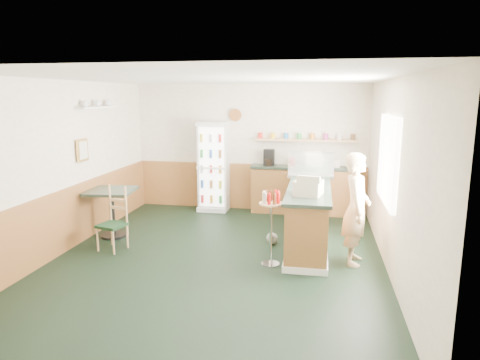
% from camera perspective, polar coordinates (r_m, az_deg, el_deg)
% --- Properties ---
extents(ground, '(6.00, 6.00, 0.00)m').
position_cam_1_polar(ground, '(6.71, -3.04, -10.29)').
color(ground, black).
rests_on(ground, ground).
extents(room_envelope, '(5.04, 6.02, 2.72)m').
position_cam_1_polar(room_envelope, '(7.07, -3.55, 3.60)').
color(room_envelope, '#EFE2CC').
rests_on(room_envelope, ground).
extents(service_counter, '(0.68, 3.01, 1.01)m').
position_cam_1_polar(service_counter, '(7.41, 9.16, -4.57)').
color(service_counter, olive).
rests_on(service_counter, ground).
extents(back_counter, '(2.24, 0.42, 1.69)m').
position_cam_1_polar(back_counter, '(9.07, 8.48, -1.06)').
color(back_counter, olive).
rests_on(back_counter, ground).
extents(drinks_fridge, '(0.63, 0.53, 1.92)m').
position_cam_1_polar(drinks_fridge, '(9.21, -3.54, 1.81)').
color(drinks_fridge, silver).
rests_on(drinks_fridge, ground).
extents(display_case, '(0.81, 0.42, 0.46)m').
position_cam_1_polar(display_case, '(7.79, 9.46, 2.05)').
color(display_case, silver).
rests_on(display_case, service_counter).
extents(cash_register, '(0.45, 0.47, 0.22)m').
position_cam_1_polar(cash_register, '(6.38, 9.11, -1.03)').
color(cash_register, beige).
rests_on(cash_register, service_counter).
extents(shopkeeper, '(0.45, 0.59, 1.66)m').
position_cam_1_polar(shopkeeper, '(6.48, 15.24, -3.75)').
color(shopkeeper, tan).
rests_on(shopkeeper, ground).
extents(condiment_stand, '(0.35, 0.35, 1.10)m').
position_cam_1_polar(condiment_stand, '(6.22, 4.15, -4.79)').
color(condiment_stand, silver).
rests_on(condiment_stand, ground).
extents(newspaper_rack, '(0.09, 0.45, 0.53)m').
position_cam_1_polar(newspaper_rack, '(7.63, 6.53, -3.80)').
color(newspaper_rack, black).
rests_on(newspaper_rack, ground).
extents(cafe_table, '(0.85, 0.85, 0.85)m').
position_cam_1_polar(cafe_table, '(7.81, -16.74, -3.04)').
color(cafe_table, black).
rests_on(cafe_table, ground).
extents(cafe_chair, '(0.47, 0.47, 1.03)m').
position_cam_1_polar(cafe_chair, '(7.24, -16.48, -4.66)').
color(cafe_chair, black).
rests_on(cafe_chair, ground).
extents(dog_doorstop, '(0.19, 0.25, 0.23)m').
position_cam_1_polar(dog_doorstop, '(7.25, 4.28, -7.71)').
color(dog_doorstop, gray).
rests_on(dog_doorstop, ground).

